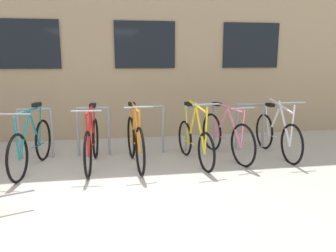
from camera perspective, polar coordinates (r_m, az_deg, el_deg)
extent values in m
plane|color=#B2ADA0|center=(4.53, -15.07, -11.72)|extent=(42.00, 42.00, 0.00)
cube|color=tan|center=(11.38, -12.34, 16.11)|extent=(28.00, 7.97, 5.42)
cube|color=black|center=(7.52, -22.96, 12.75)|extent=(1.30, 0.04, 0.99)
cube|color=black|center=(7.36, -3.95, 13.66)|extent=(1.30, 0.04, 0.99)
cube|color=black|center=(7.97, 13.98, 13.19)|extent=(1.30, 0.04, 0.99)
cylinder|color=gray|center=(6.40, -24.06, -1.36)|extent=(0.05, 0.05, 0.88)
cylinder|color=gray|center=(6.28, -19.20, -1.22)|extent=(0.05, 0.05, 0.88)
cylinder|color=gray|center=(6.26, -21.95, 2.63)|extent=(0.55, 0.05, 0.05)
cylinder|color=gray|center=(6.22, -15.12, -1.09)|extent=(0.05, 0.05, 0.88)
cylinder|color=gray|center=(6.19, -10.05, -0.93)|extent=(0.05, 0.05, 0.88)
cylinder|color=gray|center=(6.12, -12.77, 3.00)|extent=(0.55, 0.05, 0.05)
cylinder|color=gray|center=(6.20, -5.89, -0.79)|extent=(0.05, 0.05, 0.88)
cylinder|color=gray|center=(6.25, -0.85, -0.62)|extent=(0.05, 0.05, 0.88)
cylinder|color=gray|center=(6.14, -3.41, 3.30)|extent=(0.55, 0.05, 0.05)
cylinder|color=gray|center=(6.34, 3.17, -0.48)|extent=(0.05, 0.05, 0.88)
cylinder|color=gray|center=(6.48, 7.93, -0.31)|extent=(0.05, 0.05, 0.88)
cylinder|color=gray|center=(6.32, 5.65, 3.50)|extent=(0.55, 0.05, 0.05)
cylinder|color=gray|center=(6.62, 11.64, -0.17)|extent=(0.05, 0.05, 0.88)
cylinder|color=gray|center=(6.84, 15.95, -0.01)|extent=(0.05, 0.05, 0.88)
cylinder|color=gray|center=(6.65, 14.01, 3.61)|extent=(0.55, 0.05, 0.05)
torus|color=black|center=(6.86, 16.10, -0.90)|extent=(0.05, 0.70, 0.70)
torus|color=black|center=(5.99, 20.36, -2.96)|extent=(0.05, 0.70, 0.70)
cylinder|color=silver|center=(6.16, 19.26, 0.45)|extent=(0.04, 0.49, 0.74)
cylinder|color=silver|center=(6.52, 17.54, 0.50)|extent=(0.04, 0.36, 0.59)
cylinder|color=silver|center=(6.26, 18.70, 3.32)|extent=(0.04, 0.80, 0.18)
cylinder|color=silver|center=(6.65, 17.04, -1.57)|extent=(0.03, 0.51, 0.07)
cylinder|color=silver|center=(6.73, 16.56, 1.12)|extent=(0.03, 0.20, 0.53)
cylinder|color=silver|center=(5.94, 20.46, 0.22)|extent=(0.03, 0.08, 0.67)
cube|color=black|center=(6.61, 17.05, 3.46)|extent=(0.10, 0.20, 0.06)
cylinder|color=gray|center=(5.91, 20.59, 3.73)|extent=(0.44, 0.03, 0.03)
torus|color=black|center=(6.04, -6.31, -1.92)|extent=(0.10, 0.76, 0.76)
torus|color=black|center=(5.12, -4.79, -4.33)|extent=(0.10, 0.76, 0.76)
cylinder|color=orange|center=(5.31, -5.32, -0.52)|extent=(0.08, 0.46, 0.71)
cylinder|color=orange|center=(5.66, -5.90, -0.02)|extent=(0.06, 0.33, 0.66)
cylinder|color=orange|center=(5.39, -5.64, 3.16)|extent=(0.10, 0.73, 0.09)
cylinder|color=orange|center=(5.81, -5.97, -2.71)|extent=(0.07, 0.48, 0.08)
cylinder|color=orange|center=(5.89, -6.25, 0.68)|extent=(0.04, 0.20, 0.60)
cylinder|color=orange|center=(5.07, -4.90, -0.76)|extent=(0.03, 0.08, 0.64)
cube|color=black|center=(5.75, -6.19, 3.71)|extent=(0.12, 0.21, 0.06)
cylinder|color=gray|center=(5.03, -5.01, 3.20)|extent=(0.44, 0.06, 0.03)
torus|color=black|center=(6.54, 7.46, -1.02)|extent=(0.18, 0.72, 0.73)
torus|color=black|center=(5.64, 12.67, -3.25)|extent=(0.18, 0.72, 0.73)
cylinder|color=pink|center=(5.82, 11.19, -0.04)|extent=(0.14, 0.52, 0.66)
cylinder|color=pink|center=(6.18, 9.10, 0.52)|extent=(0.11, 0.39, 0.61)
cylinder|color=pink|center=(5.92, 10.38, 3.10)|extent=(0.20, 0.85, 0.08)
cylinder|color=pink|center=(6.32, 8.62, -1.75)|extent=(0.13, 0.54, 0.08)
cylinder|color=pink|center=(6.41, 7.90, 1.18)|extent=(0.06, 0.20, 0.55)
cylinder|color=pink|center=(5.59, 12.66, -0.30)|extent=(0.04, 0.08, 0.58)
cube|color=black|center=(6.29, 8.37, 3.74)|extent=(0.14, 0.22, 0.06)
cylinder|color=gray|center=(5.56, 12.67, 2.99)|extent=(0.44, 0.11, 0.03)
torus|color=black|center=(6.26, -20.52, -2.27)|extent=(0.14, 0.72, 0.72)
torus|color=black|center=(5.29, -24.29, -5.03)|extent=(0.14, 0.72, 0.72)
cylinder|color=teal|center=(5.49, -23.36, -1.41)|extent=(0.11, 0.52, 0.67)
cylinder|color=teal|center=(5.87, -21.85, -0.39)|extent=(0.09, 0.39, 0.69)
cylinder|color=teal|center=(5.59, -22.96, 2.37)|extent=(0.16, 0.84, 0.06)
cylinder|color=teal|center=(6.02, -21.33, -3.11)|extent=(0.10, 0.54, 0.08)
cylinder|color=teal|center=(6.11, -21.00, 0.37)|extent=(0.05, 0.20, 0.63)
cylinder|color=teal|center=(5.24, -24.46, -1.79)|extent=(0.04, 0.08, 0.60)
cube|color=black|center=(5.98, -21.52, 3.41)|extent=(0.13, 0.21, 0.06)
cylinder|color=gray|center=(5.20, -24.66, 1.83)|extent=(0.44, 0.09, 0.03)
torus|color=black|center=(6.16, 2.91, -2.10)|extent=(0.13, 0.65, 0.65)
torus|color=black|center=(5.29, 6.54, -4.48)|extent=(0.13, 0.65, 0.65)
cylinder|color=yellow|center=(5.44, 5.49, -0.32)|extent=(0.10, 0.47, 0.78)
cylinder|color=yellow|center=(5.79, 4.07, -0.04)|extent=(0.08, 0.34, 0.69)
cylinder|color=yellow|center=(5.53, 4.95, 3.42)|extent=(0.14, 0.75, 0.13)
cylinder|color=yellow|center=(5.95, 3.71, -2.84)|extent=(0.09, 0.49, 0.07)
cylinder|color=yellow|center=(6.01, 3.23, 0.63)|extent=(0.05, 0.20, 0.64)
cylinder|color=yellow|center=(5.22, 6.52, -0.60)|extent=(0.04, 0.08, 0.72)
cube|color=black|center=(5.87, 3.57, 3.77)|extent=(0.13, 0.21, 0.06)
cylinder|color=gray|center=(5.18, 6.51, 3.68)|extent=(0.44, 0.08, 0.03)
torus|color=black|center=(6.14, -12.29, -2.06)|extent=(0.08, 0.72, 0.72)
torus|color=black|center=(5.14, -13.52, -4.78)|extent=(0.08, 0.72, 0.72)
cylinder|color=red|center=(5.35, -13.28, -0.98)|extent=(0.07, 0.50, 0.69)
cylinder|color=red|center=(5.75, -12.77, -0.26)|extent=(0.06, 0.37, 0.66)
cylinder|color=red|center=(5.46, -13.21, 2.70)|extent=(0.09, 0.81, 0.07)
cylinder|color=red|center=(5.90, -12.55, -2.89)|extent=(0.06, 0.52, 0.07)
cylinder|color=red|center=(5.99, -12.50, 0.49)|extent=(0.04, 0.20, 0.60)
cylinder|color=red|center=(5.09, -13.65, -1.34)|extent=(0.03, 0.08, 0.62)
cube|color=black|center=(5.85, -12.74, 3.46)|extent=(0.11, 0.21, 0.06)
cylinder|color=gray|center=(5.05, -13.79, 2.50)|extent=(0.44, 0.05, 0.03)
cylinder|color=gray|center=(4.34, -25.50, -10.53)|extent=(0.53, 0.22, 0.03)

